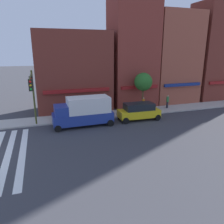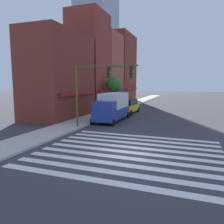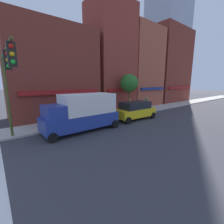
% 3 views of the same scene
% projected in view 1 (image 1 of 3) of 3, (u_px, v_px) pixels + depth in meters
% --- Properties ---
extents(storefront_row, '(33.19, 5.30, 14.60)m').
position_uv_depth(storefront_row, '(163.00, 58.00, 31.55)').
color(storefront_row, maroon).
rests_on(storefront_row, ground_plane).
extents(traffic_signal, '(0.32, 5.75, 5.78)m').
position_uv_depth(traffic_signal, '(32.00, 89.00, 20.11)').
color(traffic_signal, '#474C1E').
rests_on(traffic_signal, ground_plane).
extents(box_truck_blue, '(6.23, 2.42, 3.04)m').
position_uv_depth(box_truck_blue, '(84.00, 111.00, 22.73)').
color(box_truck_blue, navy).
rests_on(box_truck_blue, ground_plane).
extents(suv_yellow, '(4.75, 2.12, 1.94)m').
position_uv_depth(suv_yellow, '(139.00, 111.00, 24.80)').
color(suv_yellow, yellow).
rests_on(suv_yellow, ground_plane).
extents(pedestrian_orange_vest, '(0.32, 0.32, 1.77)m').
position_uv_depth(pedestrian_orange_vest, '(143.00, 104.00, 27.82)').
color(pedestrian_orange_vest, '#23232D').
rests_on(pedestrian_orange_vest, sidewalk_left).
extents(pedestrian_green_top, '(0.32, 0.32, 1.77)m').
position_uv_depth(pedestrian_green_top, '(167.00, 101.00, 29.28)').
color(pedestrian_green_top, '#23232D').
rests_on(pedestrian_green_top, sidewalk_left).
extents(street_tree, '(2.26, 2.26, 4.87)m').
position_uv_depth(street_tree, '(143.00, 82.00, 27.13)').
color(street_tree, brown).
rests_on(street_tree, sidewalk_left).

